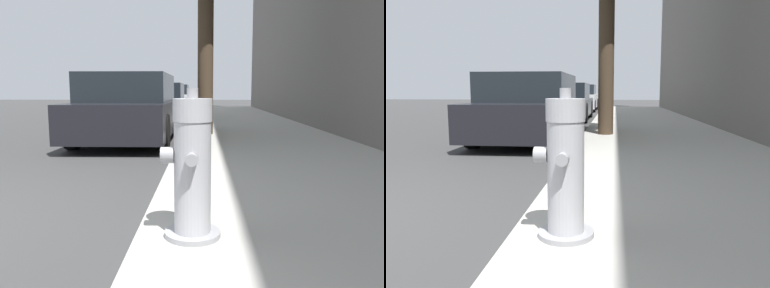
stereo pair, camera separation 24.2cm
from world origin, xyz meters
The scene contains 5 objects.
sidewalk_slab centered at (3.60, 0.00, 0.06)m, with size 3.29×40.00×0.12m.
fire_hydrant centered at (2.33, -0.09, 0.56)m, with size 0.39×0.38×0.97m.
parked_car_near centered at (0.86, 5.54, 0.68)m, with size 1.86×4.39×1.41m.
parked_car_mid centered at (0.89, 11.07, 0.64)m, with size 1.71×4.31×1.32m.
parked_car_far centered at (0.84, 17.21, 0.65)m, with size 1.71×3.89×1.35m.
Camera 1 is at (2.40, -2.45, 1.08)m, focal length 35.00 mm.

